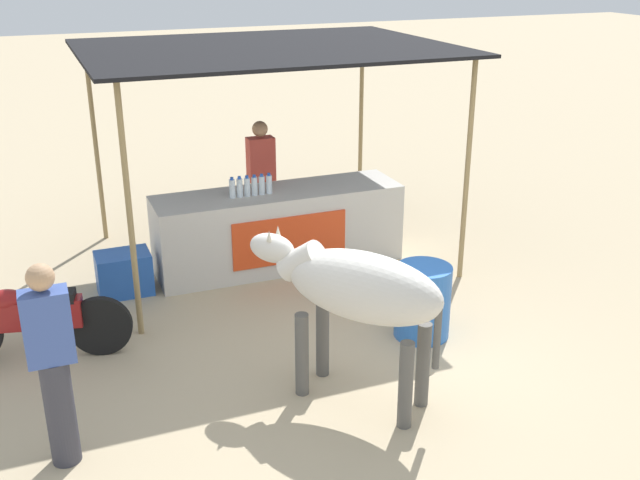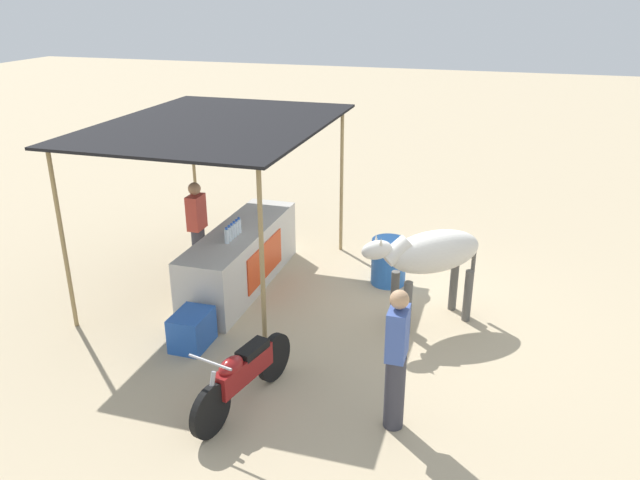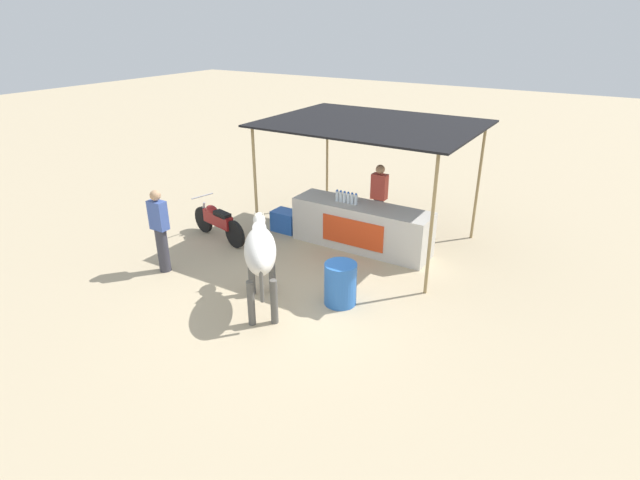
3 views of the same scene
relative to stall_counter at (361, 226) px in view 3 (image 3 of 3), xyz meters
The scene contains 10 objects.
ground_plane 2.25m from the stall_counter, 90.00° to the right, with size 60.00×60.00×0.00m, color tan.
stall_counter is the anchor object (origin of this frame).
stall_awning 2.06m from the stall_counter, 90.00° to the left, with size 4.20×3.20×2.62m.
water_bottle_row 0.69m from the stall_counter, behind, with size 0.52×0.07×0.25m.
vendor_behind_counter 0.84m from the stall_counter, 87.75° to the left, with size 0.34×0.22×1.65m.
cooler_box 1.91m from the stall_counter, behind, with size 0.60×0.44×0.48m, color blue.
water_barrel 2.36m from the stall_counter, 71.34° to the right, with size 0.56×0.56×0.76m, color blue.
cow 3.07m from the stall_counter, 96.39° to the right, with size 1.42×1.65×1.44m.
motorcycle_parked 3.17m from the stall_counter, 156.32° to the right, with size 1.77×0.64×0.90m.
passerby_on_street 4.07m from the stall_counter, 132.84° to the right, with size 0.34×0.22×1.65m.
Camera 3 is at (4.37, -6.58, 4.55)m, focal length 28.00 mm.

